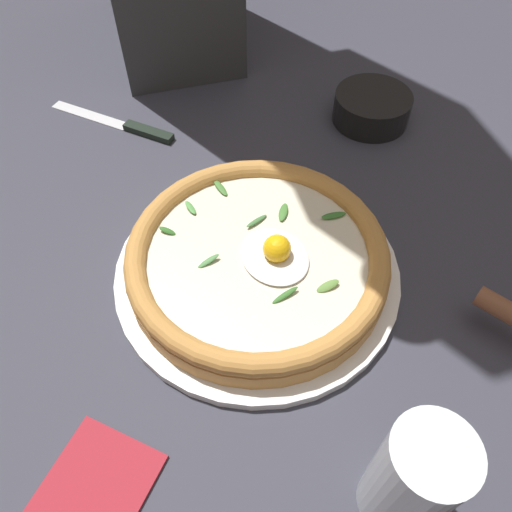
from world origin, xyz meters
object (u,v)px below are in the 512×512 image
(pizza, at_px, (256,256))
(folded_napkin, at_px, (81,510))
(table_knife, at_px, (129,126))
(drinking_glass, at_px, (409,483))
(side_bowl, at_px, (372,108))

(pizza, bearing_deg, folded_napkin, -62.37)
(table_knife, distance_m, folded_napkin, 0.52)
(drinking_glass, relative_size, folded_napkin, 0.98)
(side_bowl, relative_size, drinking_glass, 0.82)
(table_knife, xyz_separation_m, drinking_glass, (0.59, -0.01, 0.05))
(drinking_glass, bearing_deg, side_bowl, 142.72)
(pizza, relative_size, table_knife, 1.57)
(side_bowl, xyz_separation_m, table_knife, (-0.17, -0.32, -0.02))
(pizza, distance_m, drinking_glass, 0.27)
(table_knife, distance_m, drinking_glass, 0.60)
(pizza, height_order, folded_napkin, pizza)
(drinking_glass, height_order, folded_napkin, drinking_glass)
(drinking_glass, xyz_separation_m, folded_napkin, (-0.13, -0.23, -0.05))
(drinking_glass, bearing_deg, pizza, 174.31)
(table_knife, xyz_separation_m, folded_napkin, (0.46, -0.24, 0.00))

